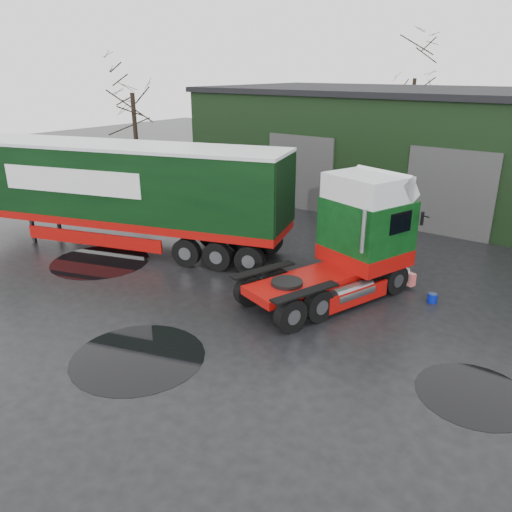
{
  "coord_description": "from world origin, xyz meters",
  "views": [
    {
      "loc": [
        8.24,
        -9.16,
        7.34
      ],
      "look_at": [
        -0.71,
        2.84,
        1.7
      ],
      "focal_mm": 35.0,
      "sensor_mm": 36.0,
      "label": 1
    }
  ],
  "objects_px": {
    "hero_tractor": "(326,242)",
    "tree_left": "(135,121)",
    "trailer_left": "(123,197)",
    "warehouse": "(486,151)",
    "wash_bucket": "(432,298)",
    "tree_back_a": "(412,104)"
  },
  "relations": [
    {
      "from": "wash_bucket",
      "to": "tree_back_a",
      "type": "distance_m",
      "value": 25.96
    },
    {
      "from": "warehouse",
      "to": "trailer_left",
      "type": "xyz_separation_m",
      "value": [
        -10.64,
        -15.99,
        -0.91
      ]
    },
    {
      "from": "hero_tractor",
      "to": "tree_back_a",
      "type": "relative_size",
      "value": 0.7
    },
    {
      "from": "warehouse",
      "to": "trailer_left",
      "type": "height_order",
      "value": "warehouse"
    },
    {
      "from": "hero_tractor",
      "to": "tree_back_a",
      "type": "xyz_separation_m",
      "value": [
        -6.91,
        25.5,
        2.69
      ]
    },
    {
      "from": "trailer_left",
      "to": "warehouse",
      "type": "bearing_deg",
      "value": -51.38
    },
    {
      "from": "wash_bucket",
      "to": "tree_back_a",
      "type": "xyz_separation_m",
      "value": [
        -9.95,
        23.53,
        4.6
      ]
    },
    {
      "from": "trailer_left",
      "to": "tree_left",
      "type": "bearing_deg",
      "value": 28.58
    },
    {
      "from": "tree_left",
      "to": "tree_back_a",
      "type": "height_order",
      "value": "tree_back_a"
    },
    {
      "from": "warehouse",
      "to": "trailer_left",
      "type": "relative_size",
      "value": 2.24
    },
    {
      "from": "tree_left",
      "to": "tree_back_a",
      "type": "relative_size",
      "value": 0.89
    },
    {
      "from": "wash_bucket",
      "to": "hero_tractor",
      "type": "bearing_deg",
      "value": -147.13
    },
    {
      "from": "warehouse",
      "to": "tree_back_a",
      "type": "xyz_separation_m",
      "value": [
        -8.0,
        10.0,
        1.59
      ]
    },
    {
      "from": "hero_tractor",
      "to": "trailer_left",
      "type": "height_order",
      "value": "trailer_left"
    },
    {
      "from": "trailer_left",
      "to": "wash_bucket",
      "type": "distance_m",
      "value": 12.99
    },
    {
      "from": "hero_tractor",
      "to": "tree_left",
      "type": "xyz_separation_m",
      "value": [
        -17.91,
        7.5,
        2.19
      ]
    },
    {
      "from": "trailer_left",
      "to": "tree_left",
      "type": "relative_size",
      "value": 1.7
    },
    {
      "from": "hero_tractor",
      "to": "trailer_left",
      "type": "distance_m",
      "value": 9.56
    },
    {
      "from": "trailer_left",
      "to": "tree_left",
      "type": "xyz_separation_m",
      "value": [
        -8.36,
        7.99,
        2.0
      ]
    },
    {
      "from": "trailer_left",
      "to": "tree_left",
      "type": "height_order",
      "value": "tree_left"
    },
    {
      "from": "warehouse",
      "to": "trailer_left",
      "type": "distance_m",
      "value": 19.22
    },
    {
      "from": "tree_left",
      "to": "tree_back_a",
      "type": "xyz_separation_m",
      "value": [
        11.0,
        18.0,
        0.5
      ]
    }
  ]
}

